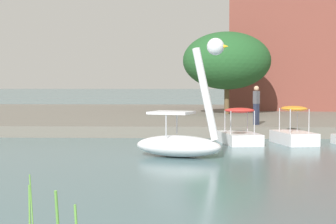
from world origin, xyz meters
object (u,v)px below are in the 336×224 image
object	(u,v)px
pedal_boat_red	(239,133)
tree_broadleaf_behind_dock	(227,61)
person_on_path	(256,104)
pedal_boat_orange	(294,133)
swan_boat	(182,136)

from	to	relation	value
pedal_boat_red	tree_broadleaf_behind_dock	distance (m)	12.59
pedal_boat_red	person_on_path	distance (m)	3.52
pedal_boat_orange	swan_boat	bearing A→B (deg)	-137.14
pedal_boat_orange	tree_broadleaf_behind_dock	xyz separation A→B (m)	(-1.81, 12.11, 3.37)
swan_boat	tree_broadleaf_behind_dock	world-z (taller)	tree_broadleaf_behind_dock
pedal_boat_red	pedal_boat_orange	bearing A→B (deg)	0.10
pedal_boat_red	tree_broadleaf_behind_dock	xyz separation A→B (m)	(0.31, 12.12, 3.40)
swan_boat	pedal_boat_orange	world-z (taller)	swan_boat
swan_boat	person_on_path	distance (m)	7.91
pedal_boat_orange	tree_broadleaf_behind_dock	size ratio (longest dim) A/B	0.36
pedal_boat_orange	person_on_path	xyz separation A→B (m)	(-1.07, 3.19, 1.00)
swan_boat	pedal_boat_red	size ratio (longest dim) A/B	1.47
person_on_path	pedal_boat_orange	bearing A→B (deg)	-71.44
swan_boat	pedal_boat_orange	distance (m)	5.86
pedal_boat_red	person_on_path	xyz separation A→B (m)	(1.04, 3.20, 1.03)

